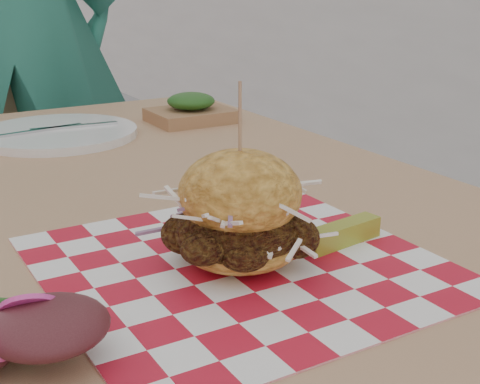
{
  "coord_description": "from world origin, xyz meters",
  "views": [
    {
      "loc": [
        -0.09,
        -0.59,
        1.02
      ],
      "look_at": [
        0.21,
        -0.08,
        0.82
      ],
      "focal_mm": 50.0,
      "sensor_mm": 36.0,
      "label": 1
    }
  ],
  "objects": [
    {
      "name": "patio_table",
      "position": [
        0.21,
        0.19,
        0.67
      ],
      "size": [
        0.8,
        1.2,
        0.75
      ],
      "color": "tan",
      "rests_on": "ground"
    },
    {
      "name": "patio_chair",
      "position": [
        0.22,
        1.1,
        0.55
      ],
      "size": [
        0.48,
        0.49,
        0.95
      ],
      "rotation": [
        0.0,
        0.0,
        -0.14
      ],
      "color": "tan",
      "rests_on": "ground"
    },
    {
      "name": "paper_liner",
      "position": [
        0.21,
        -0.08,
        0.75
      ],
      "size": [
        0.36,
        0.36,
        0.0
      ],
      "primitive_type": "cube",
      "color": "red",
      "rests_on": "patio_table"
    },
    {
      "name": "sandwich",
      "position": [
        0.21,
        -0.08,
        0.8
      ],
      "size": [
        0.16,
        0.16,
        0.18
      ],
      "color": "gold",
      "rests_on": "paper_liner"
    },
    {
      "name": "pickle_spear",
      "position": [
        0.32,
        -0.09,
        0.76
      ],
      "size": [
        0.1,
        0.03,
        0.02
      ],
      "primitive_type": "cube",
      "rotation": [
        0.0,
        0.0,
        0.14
      ],
      "color": "#9D9E2E",
      "rests_on": "paper_liner"
    },
    {
      "name": "side_salad",
      "position": [
        -0.02,
        -0.15,
        0.76
      ],
      "size": [
        0.14,
        0.14,
        0.05
      ],
      "color": "#3F1419",
      "rests_on": "patio_table"
    },
    {
      "name": "place_setting",
      "position": [
        0.21,
        0.53,
        0.76
      ],
      "size": [
        0.27,
        0.27,
        0.02
      ],
      "color": "white",
      "rests_on": "patio_table"
    },
    {
      "name": "kraft_tray",
      "position": [
        0.46,
        0.53,
        0.77
      ],
      "size": [
        0.15,
        0.12,
        0.06
      ],
      "color": "#9B6D46",
      "rests_on": "patio_table"
    }
  ]
}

